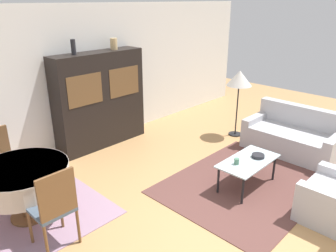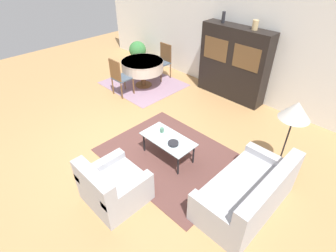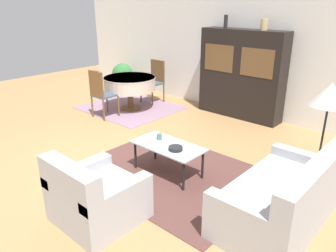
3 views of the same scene
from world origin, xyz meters
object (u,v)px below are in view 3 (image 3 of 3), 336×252
object	(u,v)px
dining_table	(130,84)
vase_tall	(226,21)
armchair	(95,197)
display_cabinet	(241,74)
dining_chair_far	(155,79)
couch	(284,199)
cup	(159,137)
bowl	(176,148)
vase_short	(264,25)
dining_chair_near	(101,92)
floor_lamp	(330,97)
coffee_table	(168,148)
potted_plant	(123,75)

from	to	relation	value
dining_table	vase_tall	world-z (taller)	vase_tall
armchair	display_cabinet	size ratio (longest dim) A/B	0.48
armchair	dining_chair_far	size ratio (longest dim) A/B	0.88
display_cabinet	couch	bearing A→B (deg)	-51.80
cup	bowl	distance (m)	0.44
cup	vase_tall	xyz separation A→B (m)	(-0.82, 2.91, 1.48)
vase_short	armchair	bearing A→B (deg)	-86.06
cup	vase_short	xyz separation A→B (m)	(0.05, 2.91, 1.45)
dining_chair_near	vase_tall	distance (m)	3.02
floor_lamp	cup	distance (m)	2.38
dining_chair_near	vase_short	bearing A→B (deg)	39.53
couch	coffee_table	xyz separation A→B (m)	(-1.72, -0.04, 0.11)
couch	vase_short	bearing A→B (deg)	32.94
dining_chair_far	bowl	world-z (taller)	dining_chair_far
display_cabinet	dining_chair_near	size ratio (longest dim) A/B	1.81
dining_chair_far	cup	world-z (taller)	dining_chair_far
armchair	coffee_table	size ratio (longest dim) A/B	0.85
dining_chair_near	armchair	bearing A→B (deg)	-38.51
floor_lamp	cup	xyz separation A→B (m)	(-1.91, -1.23, -0.71)
display_cabinet	floor_lamp	distance (m)	2.84
display_cabinet	vase_tall	world-z (taller)	vase_tall
potted_plant	coffee_table	bearing A→B (deg)	-33.00
armchair	bowl	world-z (taller)	armchair
dining_chair_far	vase_short	world-z (taller)	vase_short
display_cabinet	dining_chair_near	distance (m)	3.00
vase_short	potted_plant	distance (m)	4.22
armchair	dining_chair_near	distance (m)	3.63
dining_chair_near	display_cabinet	bearing A→B (deg)	44.50
armchair	dining_chair_near	xyz separation A→B (m)	(-2.84, 2.26, 0.28)
dining_chair_near	bowl	distance (m)	3.06
dining_chair_near	bowl	size ratio (longest dim) A/B	5.19
display_cabinet	bowl	xyz separation A→B (m)	(0.78, -3.03, -0.44)
couch	vase_tall	bearing A→B (deg)	43.36
dining_table	cup	world-z (taller)	dining_table
dining_chair_far	couch	bearing A→B (deg)	150.80
bowl	vase_tall	xyz separation A→B (m)	(-1.24, 3.03, 1.50)
cup	dining_table	bearing A→B (deg)	146.62
vase_tall	potted_plant	xyz separation A→B (m)	(-3.07, -0.30, -1.52)
dining_table	dining_chair_far	world-z (taller)	dining_chair_far
display_cabinet	dining_chair_far	bearing A→B (deg)	-167.90
vase_tall	vase_short	world-z (taller)	vase_tall
dining_chair_far	floor_lamp	world-z (taller)	floor_lamp
vase_short	coffee_table	bearing A→B (deg)	-86.49
coffee_table	dining_chair_far	distance (m)	3.71
cup	vase_tall	distance (m)	3.37
dining_table	floor_lamp	xyz separation A→B (m)	(4.39, -0.41, 0.61)
dining_table	dining_chair_far	size ratio (longest dim) A/B	1.16
couch	dining_chair_near	size ratio (longest dim) A/B	1.66
armchair	potted_plant	xyz separation A→B (m)	(-4.24, 4.05, 0.16)
armchair	couch	bearing A→B (deg)	41.33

